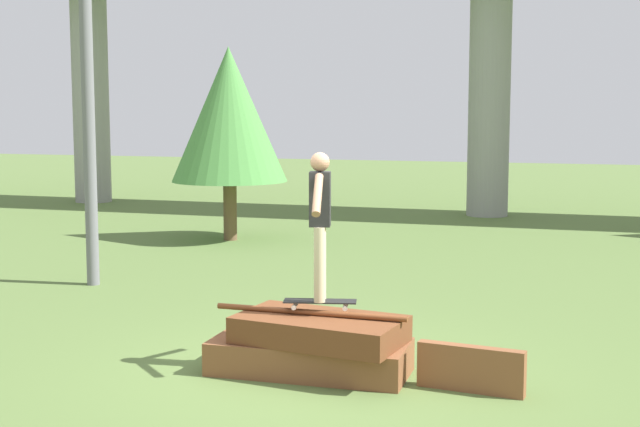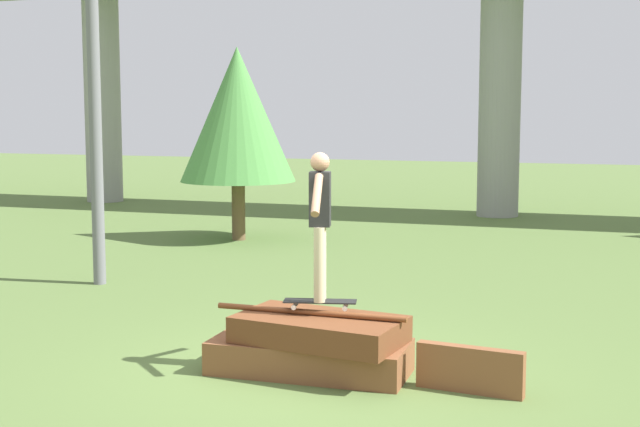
% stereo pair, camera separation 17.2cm
% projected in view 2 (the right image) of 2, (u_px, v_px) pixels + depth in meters
% --- Properties ---
extents(ground_plane, '(80.00, 80.00, 0.00)m').
position_uv_depth(ground_plane, '(310.00, 373.00, 9.63)').
color(ground_plane, '#567038').
extents(scrap_pile, '(2.15, 1.19, 0.70)m').
position_uv_depth(scrap_pile, '(314.00, 345.00, 9.57)').
color(scrap_pile, brown).
rests_on(scrap_pile, ground_plane).
extents(scrap_plank_loose, '(1.10, 0.27, 0.47)m').
position_uv_depth(scrap_plank_loose, '(470.00, 370.00, 8.93)').
color(scrap_plank_loose, brown).
rests_on(scrap_plank_loose, ground_plane).
extents(skateboard, '(0.81, 0.40, 0.09)m').
position_uv_depth(skateboard, '(320.00, 302.00, 9.59)').
color(skateboard, black).
rests_on(skateboard, scrap_pile).
extents(skater, '(0.35, 1.14, 1.60)m').
position_uv_depth(skater, '(320.00, 216.00, 9.48)').
color(skater, '#C6B78E').
rests_on(skater, skateboard).
extents(tree_behind_right, '(2.50, 2.50, 4.18)m').
position_uv_depth(tree_behind_right, '(238.00, 115.00, 19.18)').
color(tree_behind_right, brown).
rests_on(tree_behind_right, ground_plane).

